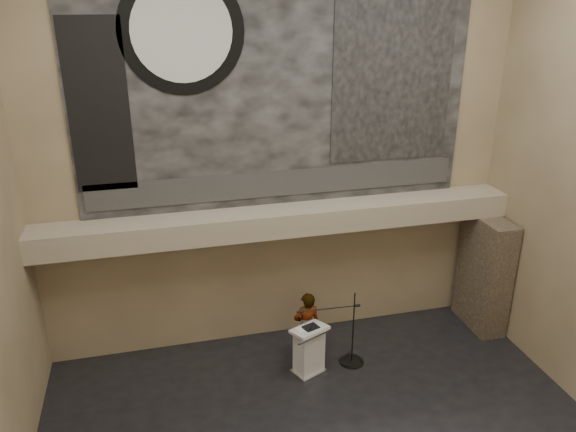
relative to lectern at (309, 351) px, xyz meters
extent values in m
cube|color=#7B684E|center=(-0.22, 1.68, 3.70)|extent=(10.00, 0.02, 8.50)
cube|color=#7B684E|center=(-0.22, -6.32, 3.70)|extent=(10.00, 0.02, 8.50)
cube|color=gray|center=(-0.22, 1.28, 2.40)|extent=(10.00, 0.80, 0.50)
cylinder|color=#B2893D|center=(-1.82, 1.23, 2.12)|extent=(0.04, 0.04, 0.06)
cylinder|color=#B2893D|center=(1.68, 1.23, 2.12)|extent=(0.04, 0.04, 0.06)
cube|color=black|center=(-0.22, 1.65, 5.15)|extent=(8.00, 0.05, 5.00)
cube|color=#2C2C2C|center=(-0.22, 1.61, 3.10)|extent=(7.76, 0.02, 0.55)
cylinder|color=black|center=(-2.02, 1.61, 6.15)|extent=(2.30, 0.02, 2.30)
cylinder|color=silver|center=(-2.02, 1.59, 6.15)|extent=(1.84, 0.02, 1.84)
cube|color=black|center=(2.18, 1.61, 5.25)|extent=(2.60, 0.02, 3.60)
cube|color=black|center=(-3.62, 1.61, 4.85)|extent=(1.10, 0.02, 3.20)
cube|color=#3D3125|center=(4.43, 0.83, 0.80)|extent=(0.60, 1.40, 2.70)
cube|color=silver|center=(0.00, 0.00, -0.51)|extent=(0.76, 0.68, 0.08)
cube|color=silver|center=(0.00, 0.00, 0.01)|extent=(0.66, 0.57, 0.96)
cube|color=silver|center=(0.00, -0.02, 0.52)|extent=(0.84, 0.74, 0.13)
cube|color=black|center=(0.03, -0.02, 0.56)|extent=(0.36, 0.32, 0.04)
cube|color=white|center=(-0.16, -0.05, 0.55)|extent=(0.28, 0.32, 0.00)
imported|color=silver|center=(0.09, 0.50, 0.24)|extent=(0.60, 0.41, 1.60)
cylinder|color=black|center=(0.99, 0.13, -0.54)|extent=(0.52, 0.52, 0.02)
cylinder|color=black|center=(0.99, 0.13, 0.29)|extent=(0.03, 0.03, 1.69)
cylinder|color=black|center=(0.43, 0.16, 0.83)|extent=(1.26, 0.08, 0.02)
camera|label=1|loc=(-2.76, -9.19, 6.84)|focal=35.00mm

